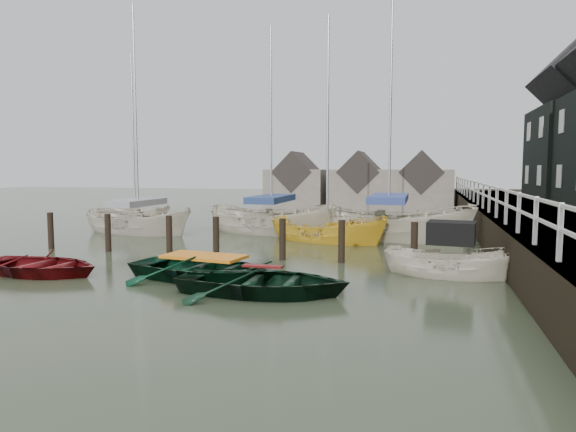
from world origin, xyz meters
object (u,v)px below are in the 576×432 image
(rowboat_red, at_px, (40,274))
(sailboat_c, at_px, (327,240))
(sailboat_a, at_px, (139,231))
(rowboat_dkgreen, at_px, (263,294))
(rowboat_green, at_px, (204,280))
(sailboat_b, at_px, (271,231))
(motorboat, at_px, (450,272))
(sailboat_d, at_px, (388,237))
(sailboat_e, at_px, (136,222))

(rowboat_red, distance_m, sailboat_c, 11.27)
(rowboat_red, xyz_separation_m, sailboat_a, (-2.44, 9.37, 0.07))
(rowboat_dkgreen, bearing_deg, rowboat_red, 84.28)
(rowboat_red, height_order, rowboat_green, rowboat_green)
(sailboat_b, bearing_deg, sailboat_a, 123.24)
(rowboat_green, bearing_deg, motorboat, -62.99)
(motorboat, bearing_deg, sailboat_b, 51.03)
(rowboat_green, xyz_separation_m, sailboat_d, (4.32, 9.97, 0.06))
(rowboat_dkgreen, xyz_separation_m, sailboat_d, (2.26, 11.08, 0.06))
(sailboat_c, height_order, sailboat_e, sailboat_e)
(motorboat, xyz_separation_m, sailboat_e, (-16.60, 10.55, -0.05))
(sailboat_c, bearing_deg, sailboat_a, 109.57)
(rowboat_dkgreen, relative_size, sailboat_a, 0.36)
(rowboat_dkgreen, relative_size, sailboat_c, 0.41)
(motorboat, bearing_deg, rowboat_dkgreen, 133.97)
(rowboat_red, bearing_deg, sailboat_b, -14.22)
(rowboat_red, bearing_deg, sailboat_c, -32.92)
(rowboat_red, bearing_deg, sailboat_e, 24.90)
(sailboat_c, height_order, sailboat_d, sailboat_d)
(rowboat_dkgreen, height_order, sailboat_d, sailboat_d)
(rowboat_dkgreen, xyz_separation_m, sailboat_a, (-9.43, 9.92, 0.07))
(rowboat_red, distance_m, rowboat_green, 4.97)
(sailboat_a, distance_m, sailboat_d, 11.75)
(sailboat_c, bearing_deg, rowboat_green, -170.49)
(sailboat_b, xyz_separation_m, sailboat_d, (5.57, -0.55, 0.00))
(rowboat_green, height_order, sailboat_b, sailboat_b)
(rowboat_dkgreen, relative_size, sailboat_e, 0.41)
(sailboat_e, bearing_deg, sailboat_b, -86.12)
(rowboat_green, height_order, rowboat_dkgreen, rowboat_green)
(sailboat_a, bearing_deg, sailboat_e, 46.37)
(sailboat_a, xyz_separation_m, sailboat_e, (-2.62, 3.99, 0.00))
(rowboat_dkgreen, height_order, sailboat_b, sailboat_b)
(rowboat_green, xyz_separation_m, rowboat_dkgreen, (2.06, -1.11, 0.00))
(rowboat_green, distance_m, sailboat_d, 10.87)
(rowboat_red, xyz_separation_m, rowboat_green, (4.94, 0.56, 0.00))
(rowboat_dkgreen, distance_m, sailboat_d, 11.31)
(sailboat_a, distance_m, sailboat_c, 9.24)
(motorboat, height_order, sailboat_d, sailboat_d)
(rowboat_dkgreen, distance_m, sailboat_c, 9.53)
(sailboat_e, bearing_deg, sailboat_c, -91.79)
(rowboat_dkgreen, distance_m, sailboat_b, 12.09)
(rowboat_dkgreen, bearing_deg, sailboat_e, 39.66)
(rowboat_red, relative_size, sailboat_e, 0.37)
(sailboat_a, bearing_deg, sailboat_b, -61.30)
(sailboat_c, bearing_deg, sailboat_e, 91.70)
(rowboat_dkgreen, bearing_deg, sailboat_d, -12.78)
(rowboat_dkgreen, relative_size, sailboat_b, 0.39)
(sailboat_d, relative_size, sailboat_e, 1.21)
(rowboat_red, bearing_deg, motorboat, -72.12)
(sailboat_c, bearing_deg, rowboat_dkgreen, -156.82)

